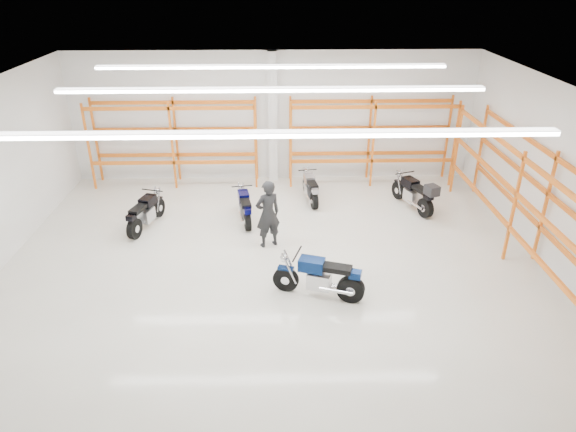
{
  "coord_description": "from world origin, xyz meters",
  "views": [
    {
      "loc": [
        0.06,
        -11.56,
        7.03
      ],
      "look_at": [
        0.38,
        0.5,
        1.1
      ],
      "focal_mm": 32.0,
      "sensor_mm": 36.0,
      "label": 1
    }
  ],
  "objects_px": {
    "motorcycle_back_a": "(145,214)",
    "structural_column": "(273,118)",
    "motorcycle_back_d": "(416,194)",
    "motorcycle_back_c": "(311,189)",
    "motorcycle_main": "(322,278)",
    "motorcycle_back_b": "(245,208)",
    "standing_man": "(268,214)"
  },
  "relations": [
    {
      "from": "motorcycle_main",
      "to": "motorcycle_back_c",
      "type": "bearing_deg",
      "value": 89.08
    },
    {
      "from": "motorcycle_back_c",
      "to": "motorcycle_back_d",
      "type": "height_order",
      "value": "motorcycle_back_d"
    },
    {
      "from": "motorcycle_back_a",
      "to": "structural_column",
      "type": "bearing_deg",
      "value": 45.11
    },
    {
      "from": "structural_column",
      "to": "motorcycle_back_b",
      "type": "bearing_deg",
      "value": -104.43
    },
    {
      "from": "motorcycle_back_a",
      "to": "motorcycle_back_c",
      "type": "xyz_separation_m",
      "value": [
        4.98,
        1.8,
        -0.04
      ]
    },
    {
      "from": "motorcycle_back_b",
      "to": "motorcycle_back_d",
      "type": "xyz_separation_m",
      "value": [
        5.33,
        0.65,
        0.1
      ]
    },
    {
      "from": "motorcycle_back_c",
      "to": "standing_man",
      "type": "height_order",
      "value": "standing_man"
    },
    {
      "from": "motorcycle_back_a",
      "to": "motorcycle_back_d",
      "type": "xyz_separation_m",
      "value": [
        8.24,
        1.04,
        0.07
      ]
    },
    {
      "from": "motorcycle_main",
      "to": "motorcycle_back_b",
      "type": "bearing_deg",
      "value": 116.43
    },
    {
      "from": "motorcycle_back_b",
      "to": "motorcycle_main",
      "type": "bearing_deg",
      "value": -63.57
    },
    {
      "from": "motorcycle_main",
      "to": "motorcycle_back_a",
      "type": "height_order",
      "value": "motorcycle_main"
    },
    {
      "from": "motorcycle_main",
      "to": "motorcycle_back_b",
      "type": "distance_m",
      "value": 4.48
    },
    {
      "from": "motorcycle_main",
      "to": "standing_man",
      "type": "relative_size",
      "value": 1.1
    },
    {
      "from": "motorcycle_back_c",
      "to": "motorcycle_back_d",
      "type": "bearing_deg",
      "value": -13.11
    },
    {
      "from": "structural_column",
      "to": "motorcycle_back_a",
      "type": "bearing_deg",
      "value": -134.89
    },
    {
      "from": "motorcycle_back_a",
      "to": "structural_column",
      "type": "relative_size",
      "value": 0.44
    },
    {
      "from": "motorcycle_back_b",
      "to": "motorcycle_back_d",
      "type": "relative_size",
      "value": 0.9
    },
    {
      "from": "motorcycle_main",
      "to": "motorcycle_back_d",
      "type": "xyz_separation_m",
      "value": [
        3.34,
        4.65,
        0.04
      ]
    },
    {
      "from": "motorcycle_back_a",
      "to": "motorcycle_back_d",
      "type": "distance_m",
      "value": 8.3
    },
    {
      "from": "motorcycle_back_d",
      "to": "structural_column",
      "type": "relative_size",
      "value": 0.47
    },
    {
      "from": "motorcycle_back_c",
      "to": "standing_man",
      "type": "xyz_separation_m",
      "value": [
        -1.36,
        -2.92,
        0.53
      ]
    },
    {
      "from": "standing_man",
      "to": "structural_column",
      "type": "xyz_separation_m",
      "value": [
        0.15,
        4.91,
        1.29
      ]
    },
    {
      "from": "motorcycle_main",
      "to": "structural_column",
      "type": "height_order",
      "value": "structural_column"
    },
    {
      "from": "motorcycle_back_c",
      "to": "motorcycle_back_b",
      "type": "bearing_deg",
      "value": -146.01
    },
    {
      "from": "motorcycle_back_b",
      "to": "standing_man",
      "type": "relative_size",
      "value": 0.99
    },
    {
      "from": "motorcycle_main",
      "to": "motorcycle_back_a",
      "type": "relative_size",
      "value": 1.07
    },
    {
      "from": "motorcycle_back_b",
      "to": "motorcycle_back_c",
      "type": "distance_m",
      "value": 2.51
    },
    {
      "from": "motorcycle_back_b",
      "to": "motorcycle_back_c",
      "type": "height_order",
      "value": "motorcycle_back_b"
    },
    {
      "from": "motorcycle_back_a",
      "to": "structural_column",
      "type": "distance_m",
      "value": 5.64
    },
    {
      "from": "motorcycle_back_d",
      "to": "motorcycle_back_b",
      "type": "bearing_deg",
      "value": -173.1
    },
    {
      "from": "motorcycle_back_c",
      "to": "structural_column",
      "type": "xyz_separation_m",
      "value": [
        -1.21,
        1.99,
        1.82
      ]
    },
    {
      "from": "motorcycle_main",
      "to": "motorcycle_back_b",
      "type": "xyz_separation_m",
      "value": [
        -1.99,
        4.01,
        -0.06
      ]
    }
  ]
}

